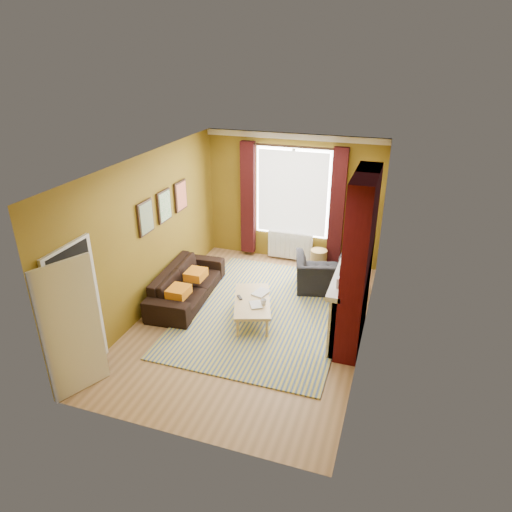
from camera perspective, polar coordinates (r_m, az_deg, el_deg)
name	(u,v)px	position (r m, az deg, el deg)	size (l,w,h in m)	color
ground	(252,321)	(8.12, -0.57, -8.10)	(5.50, 5.50, 0.00)	olive
room_walls	(293,248)	(7.53, 4.66, 1.04)	(3.82, 5.54, 2.83)	brown
striped_rug	(265,311)	(8.37, 1.07, -6.90)	(2.82, 3.89, 0.02)	#33508D
sofa	(187,284)	(8.74, -8.64, -3.46)	(2.12, 0.83, 0.62)	black
armchair	(323,274)	(9.02, 8.38, -2.23)	(1.07, 0.93, 0.70)	black
coffee_table	(252,302)	(7.96, -0.48, -5.78)	(0.97, 1.34, 0.40)	tan
wicker_stool	(318,260)	(9.90, 7.81, -0.45)	(0.46, 0.46, 0.44)	olive
floor_lamp	(363,214)	(9.27, 13.27, 5.08)	(0.29, 0.29, 1.75)	black
book_a	(250,305)	(7.75, -0.75, -6.20)	(0.20, 0.26, 0.02)	#999999
book_b	(256,291)	(8.19, -0.04, -4.38)	(0.23, 0.32, 0.02)	#999999
mug	(264,302)	(7.78, 0.98, -5.77)	(0.10, 0.10, 0.10)	#999999
tv_remote	(240,297)	(7.99, -2.05, -5.20)	(0.14, 0.15, 0.02)	#242427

